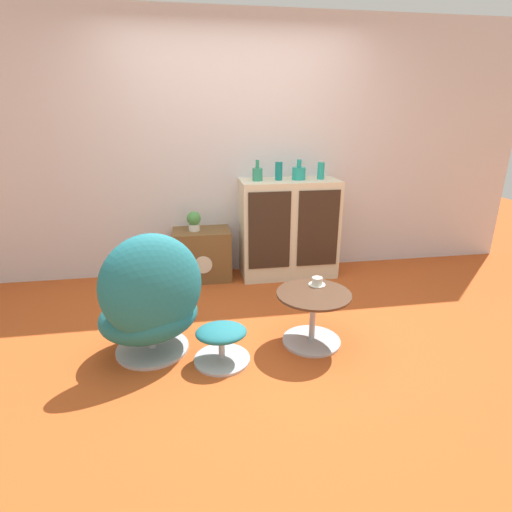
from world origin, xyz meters
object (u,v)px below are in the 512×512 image
sideboard (288,229)px  vase_inner_right (299,173)px  coffee_table (313,314)px  vase_rightmost (321,171)px  vase_inner_left (279,171)px  egg_chair (151,302)px  tv_console (202,255)px  ottoman (221,339)px  potted_plant (194,220)px  teacup (317,282)px  vase_leftmost (257,174)px

sideboard → vase_inner_right: 0.59m
coffee_table → vase_rightmost: vase_rightmost is taller
vase_inner_left → vase_rightmost: bearing=0.0°
egg_chair → vase_rightmost: (1.64, 1.36, 0.69)m
tv_console → coffee_table: bearing=-61.6°
sideboard → egg_chair: bearing=-134.1°
ottoman → vase_rightmost: bearing=52.4°
ottoman → vase_inner_right: vase_inner_right is taller
tv_console → coffee_table: tv_console is taller
vase_inner_right → egg_chair: bearing=-136.0°
vase_inner_left → vase_rightmost: size_ratio=1.06×
potted_plant → teacup: size_ratio=1.55×
ottoman → vase_leftmost: 1.85m
vase_rightmost → potted_plant: 1.39m
tv_console → vase_leftmost: vase_leftmost is taller
ottoman → teacup: bearing=19.3°
sideboard → potted_plant: (-0.98, 0.04, 0.12)m
vase_rightmost → ottoman: bearing=-127.6°
vase_inner_left → potted_plant: 0.99m
tv_console → potted_plant: 0.38m
ottoman → vase_inner_right: 2.01m
vase_leftmost → teacup: 1.44m
tv_console → vase_rightmost: vase_rightmost is taller
tv_console → vase_leftmost: (0.58, -0.03, 0.83)m
tv_console → vase_inner_right: 1.31m
egg_chair → teacup: egg_chair is taller
egg_chair → coffee_table: 1.19m
sideboard → vase_inner_right: bearing=2.4°
egg_chair → vase_inner_right: vase_inner_right is taller
tv_console → egg_chair: (-0.40, -1.39, 0.16)m
egg_chair → coffee_table: egg_chair is taller
sideboard → vase_inner_left: (-0.12, 0.00, 0.60)m
ottoman → vase_inner_left: bearing=64.4°
vase_rightmost → teacup: size_ratio=1.32×
sideboard → vase_leftmost: size_ratio=5.02×
vase_inner_left → teacup: 1.43m
vase_leftmost → egg_chair: bearing=-125.9°
coffee_table → teacup: (0.07, 0.14, 0.20)m
vase_leftmost → vase_inner_right: 0.43m
ottoman → vase_leftmost: (0.51, 1.52, 0.92)m
tv_console → vase_inner_left: (0.80, -0.03, 0.85)m
vase_rightmost → egg_chair: bearing=-140.3°
ottoman → vase_inner_left: 1.94m
vase_rightmost → potted_plant: vase_rightmost is taller
vase_inner_left → potted_plant: size_ratio=0.90×
vase_inner_right → potted_plant: size_ratio=1.01×
teacup → potted_plant: bearing=125.1°
vase_rightmost → vase_inner_left: bearing=180.0°
vase_leftmost → teacup: (0.25, -1.25, -0.66)m
vase_leftmost → potted_plant: 0.80m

